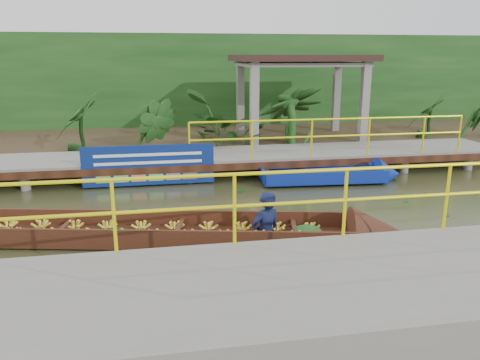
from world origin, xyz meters
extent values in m
plane|color=#303319|center=(0.00, 0.00, 0.00)|extent=(80.00, 80.00, 0.00)
cube|color=#352B1A|center=(0.00, 7.50, 0.23)|extent=(30.00, 8.00, 0.45)
cube|color=slate|center=(0.00, 3.50, 0.50)|extent=(16.00, 2.00, 0.15)
cube|color=#32190D|center=(0.00, 2.50, 0.42)|extent=(16.00, 0.12, 0.18)
cylinder|color=yellow|center=(2.75, 2.55, 1.57)|extent=(7.50, 0.05, 0.05)
cylinder|color=yellow|center=(2.75, 2.55, 1.12)|extent=(7.50, 0.05, 0.05)
cylinder|color=yellow|center=(2.75, 2.55, 1.07)|extent=(0.05, 0.05, 1.00)
cylinder|color=slate|center=(-6.00, 4.30, 0.22)|extent=(0.24, 0.24, 0.55)
cylinder|color=slate|center=(-4.00, 2.70, 0.22)|extent=(0.24, 0.24, 0.55)
cylinder|color=slate|center=(-4.00, 4.30, 0.22)|extent=(0.24, 0.24, 0.55)
cylinder|color=slate|center=(-2.00, 2.70, 0.22)|extent=(0.24, 0.24, 0.55)
cylinder|color=slate|center=(-2.00, 4.30, 0.22)|extent=(0.24, 0.24, 0.55)
cylinder|color=slate|center=(0.00, 2.70, 0.22)|extent=(0.24, 0.24, 0.55)
cylinder|color=slate|center=(0.00, 4.30, 0.22)|extent=(0.24, 0.24, 0.55)
cylinder|color=slate|center=(2.00, 2.70, 0.22)|extent=(0.24, 0.24, 0.55)
cylinder|color=slate|center=(2.00, 4.30, 0.22)|extent=(0.24, 0.24, 0.55)
cylinder|color=slate|center=(4.00, 2.70, 0.22)|extent=(0.24, 0.24, 0.55)
cylinder|color=slate|center=(4.00, 4.30, 0.22)|extent=(0.24, 0.24, 0.55)
cylinder|color=slate|center=(6.00, 2.70, 0.22)|extent=(0.24, 0.24, 0.55)
cylinder|color=slate|center=(6.00, 4.30, 0.22)|extent=(0.24, 0.24, 0.55)
cylinder|color=slate|center=(0.00, 2.70, 0.22)|extent=(0.24, 0.24, 0.55)
cube|color=slate|center=(1.00, -4.20, 0.30)|extent=(18.00, 2.40, 0.70)
cylinder|color=yellow|center=(1.00, -3.05, 1.65)|extent=(10.00, 0.05, 0.05)
cylinder|color=yellow|center=(1.00, -3.05, 1.20)|extent=(10.00, 0.05, 0.05)
cylinder|color=yellow|center=(1.00, -3.05, 1.15)|extent=(0.05, 0.05, 1.00)
cube|color=slate|center=(1.20, 5.10, 1.60)|extent=(0.25, 0.25, 2.80)
cube|color=slate|center=(4.80, 5.10, 1.60)|extent=(0.25, 0.25, 2.80)
cube|color=slate|center=(1.20, 7.50, 1.60)|extent=(0.25, 0.25, 2.80)
cube|color=slate|center=(4.80, 7.50, 1.60)|extent=(0.25, 0.25, 2.80)
cube|color=slate|center=(3.00, 6.30, 2.90)|extent=(4.00, 2.60, 0.12)
cube|color=black|center=(3.00, 6.30, 3.10)|extent=(4.40, 3.00, 0.20)
cube|color=#133E13|center=(0.00, 10.00, 2.00)|extent=(30.00, 0.80, 4.00)
cube|color=#371C0F|center=(-2.50, -0.96, 0.06)|extent=(8.27, 2.72, 0.06)
cube|color=#371C0F|center=(-2.39, -0.46, 0.21)|extent=(8.07, 1.77, 0.35)
cube|color=#371C0F|center=(-2.61, -1.46, 0.21)|extent=(8.07, 1.77, 0.35)
cone|color=#371C0F|center=(1.98, -1.91, 0.14)|extent=(1.21, 1.18, 0.99)
ellipsoid|color=#133E13|center=(0.72, -1.65, 0.16)|extent=(0.66, 0.56, 0.27)
imported|color=#0F1639|center=(0.02, -1.50, 0.91)|extent=(0.70, 0.59, 1.63)
cube|color=navy|center=(2.38, 2.09, 0.10)|extent=(3.19, 1.14, 0.10)
cube|color=navy|center=(2.41, 2.56, 0.23)|extent=(3.13, 0.26, 0.31)
cube|color=navy|center=(2.35, 1.62, 0.23)|extent=(3.13, 0.26, 0.31)
cube|color=navy|center=(0.82, 2.19, 0.23)|extent=(0.12, 0.94, 0.31)
cone|color=navy|center=(4.15, 1.98, 0.17)|extent=(0.68, 0.92, 0.88)
cube|color=#32190D|center=(1.86, 2.13, 0.27)|extent=(0.16, 0.94, 0.05)
cube|color=navy|center=(-2.02, 2.48, 0.55)|extent=(3.24, 0.03, 1.01)
cube|color=white|center=(-2.02, 2.46, 0.82)|extent=(2.63, 0.01, 0.07)
cube|color=white|center=(-2.02, 2.46, 0.62)|extent=(2.63, 0.01, 0.07)
imported|color=#133E13|center=(-4.00, 5.30, 1.22)|extent=(1.23, 1.23, 1.53)
imported|color=#133E13|center=(-2.00, 5.30, 1.22)|extent=(1.23, 1.23, 1.53)
imported|color=#133E13|center=(0.50, 5.30, 1.22)|extent=(1.23, 1.23, 1.53)
imported|color=#133E13|center=(2.50, 5.30, 1.22)|extent=(1.23, 1.23, 1.53)
imported|color=#133E13|center=(7.50, 5.30, 1.22)|extent=(1.23, 1.23, 1.53)
imported|color=#133E13|center=(9.00, 5.30, 1.22)|extent=(1.23, 1.23, 1.53)
camera|label=1|loc=(-1.81, -9.03, 3.20)|focal=35.00mm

